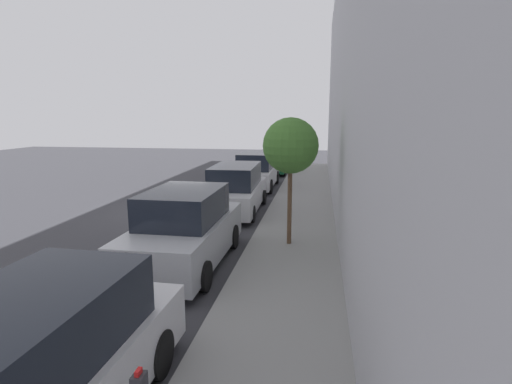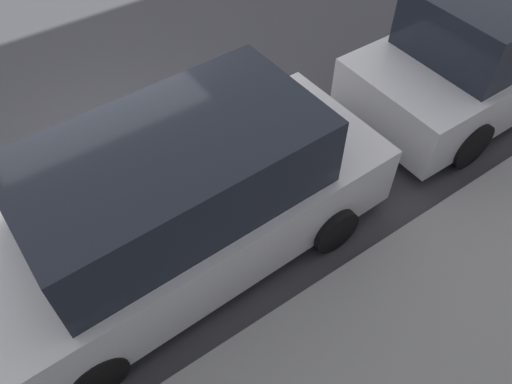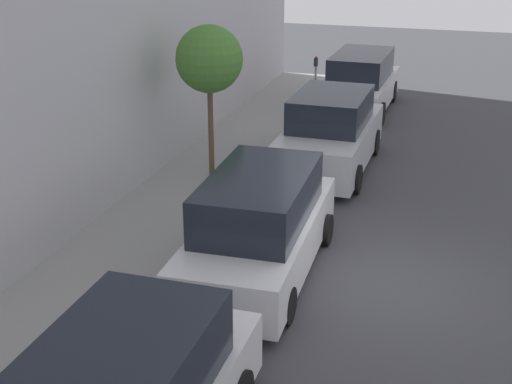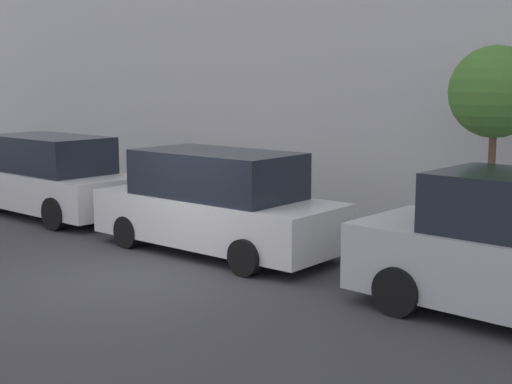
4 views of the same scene
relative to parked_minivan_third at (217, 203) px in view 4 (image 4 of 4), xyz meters
name	(u,v)px [view 4 (image 4 of 4)]	position (x,y,z in m)	size (l,w,h in m)	color
ground_plane	(133,278)	(-2.21, -0.22, -0.92)	(60.00, 60.00, 0.00)	#38383D
sidewalk	(310,228)	(2.59, -0.22, -0.85)	(2.59, 32.00, 0.15)	gray
parked_minivan_third	(217,203)	(0.00, 0.00, 0.00)	(2.04, 4.95, 1.90)	silver
parked_minivan_fourth	(50,177)	(-0.01, 5.50, 0.00)	(2.02, 4.91, 1.90)	silver
street_tree	(495,93)	(2.47, -4.19, 2.06)	(1.57, 1.57, 3.63)	brown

